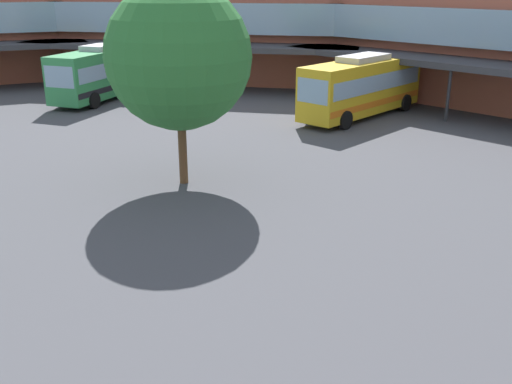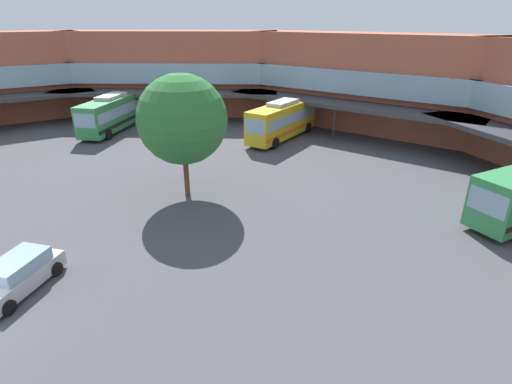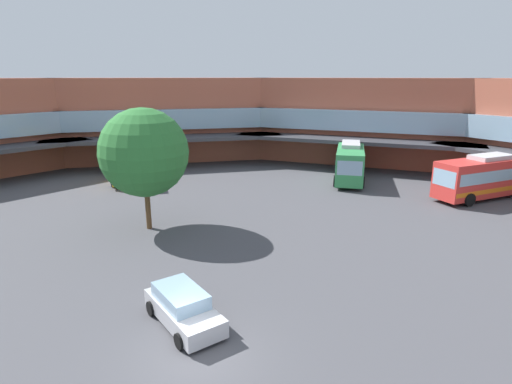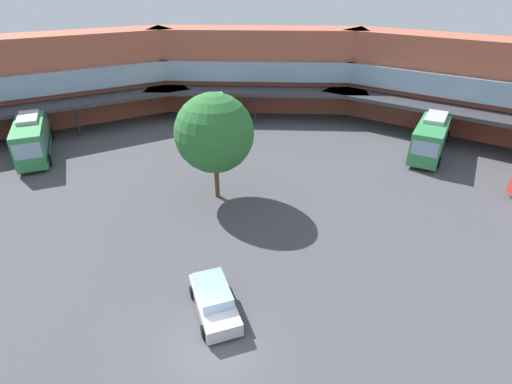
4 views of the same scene
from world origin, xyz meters
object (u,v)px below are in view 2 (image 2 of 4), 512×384
Objects in this scene: bus_3 at (113,112)px; parked_car at (17,276)px; bus_0 at (282,120)px; plaza_tree at (182,120)px.

parked_car is (25.85, -12.95, -1.23)m from bus_3.
bus_0 is 2.30× the size of parked_car.
parked_car is 13.17m from plaza_tree.
bus_0 is at bearing 116.26° from plaza_tree.
plaza_tree is at bearing 5.51° from bus_0.
parked_car is (12.28, -25.70, -1.22)m from bus_0.
bus_3 is at bearing -67.53° from bus_0.
bus_3 is at bearing -156.21° from parked_car.
plaza_tree reaches higher than bus_0.
bus_0 is at bearing 89.74° from bus_3.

